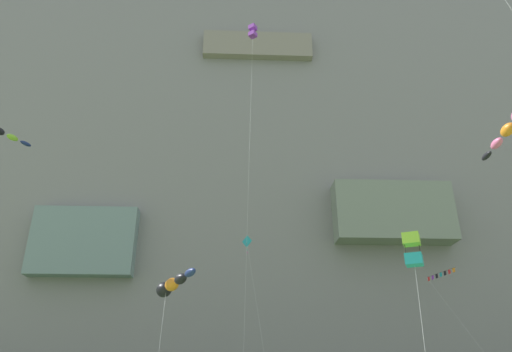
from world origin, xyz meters
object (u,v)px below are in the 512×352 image
object	(u,v)px
kite_windsock_low_left	(509,129)
kite_banner_upper_mid	(446,283)
kite_box_far_left	(253,33)
kite_windsock_mid_left	(171,285)
kite_box_low_right	(413,250)
kite_diamond_mid_right	(248,250)

from	to	relation	value
kite_windsock_low_left	kite_banner_upper_mid	bearing A→B (deg)	74.28
kite_box_far_left	kite_windsock_mid_left	world-z (taller)	kite_box_far_left
kite_windsock_mid_left	kite_box_low_right	world-z (taller)	kite_windsock_mid_left
kite_diamond_mid_right	kite_box_far_left	size ratio (longest dim) A/B	0.43
kite_box_far_left	kite_windsock_low_left	xyz separation A→B (m)	(10.73, -19.95, -22.47)
kite_diamond_mid_right	kite_box_far_left	xyz separation A→B (m)	(0.12, -6.36, 21.07)
kite_windsock_low_left	kite_windsock_mid_left	distance (m)	20.77
kite_windsock_low_left	kite_windsock_mid_left	size ratio (longest dim) A/B	1.58
kite_box_low_right	kite_banner_upper_mid	bearing A→B (deg)	62.77
kite_diamond_mid_right	kite_banner_upper_mid	size ratio (longest dim) A/B	1.39
kite_diamond_mid_right	kite_windsock_mid_left	bearing A→B (deg)	-110.50
kite_box_far_left	kite_windsock_low_left	distance (m)	31.91
kite_box_far_left	kite_box_low_right	distance (m)	33.49
kite_diamond_mid_right	kite_box_low_right	bearing A→B (deg)	-75.14
kite_box_far_left	kite_windsock_mid_left	bearing A→B (deg)	-124.99
kite_diamond_mid_right	kite_windsock_mid_left	xyz separation A→B (m)	(-5.24, -14.02, -6.06)
kite_windsock_mid_left	kite_box_low_right	bearing A→B (deg)	-41.50
kite_windsock_low_left	kite_box_low_right	distance (m)	6.94
kite_windsock_mid_left	kite_banner_upper_mid	world-z (taller)	kite_banner_upper_mid
kite_banner_upper_mid	kite_diamond_mid_right	bearing A→B (deg)	169.23
kite_diamond_mid_right	kite_windsock_low_left	distance (m)	28.50
kite_diamond_mid_right	kite_box_low_right	distance (m)	26.03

